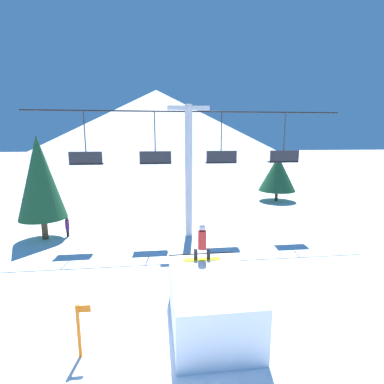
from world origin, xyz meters
name	(u,v)px	position (x,y,z in m)	size (l,w,h in m)	color
ground_plane	(181,349)	(0.00, 0.00, 0.00)	(220.00, 220.00, 0.00)	white
mountain_ridge	(157,123)	(0.00, 85.72, 9.63)	(78.45, 78.45, 19.27)	silver
snow_ramp	(211,302)	(1.05, 0.99, 0.85)	(2.49, 3.92, 1.69)	white
snowboarder	(202,242)	(0.98, 2.35, 2.36)	(1.33, 0.30, 1.34)	yellow
chairlift	(189,162)	(1.33, 9.84, 4.54)	(18.21, 0.44, 7.82)	#B2B2B7
pine_tree_near	(40,178)	(-7.24, 10.36, 3.69)	(2.69, 2.69, 6.13)	#4C3823
pine_tree_far	(277,173)	(10.63, 18.83, 2.60)	(3.40, 3.40, 4.25)	#4C3823
trail_marker	(79,329)	(-2.79, 0.06, 0.84)	(0.41, 0.10, 1.57)	orange
distant_skier	(67,226)	(-6.02, 10.63, 0.67)	(0.24, 0.24, 1.23)	black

